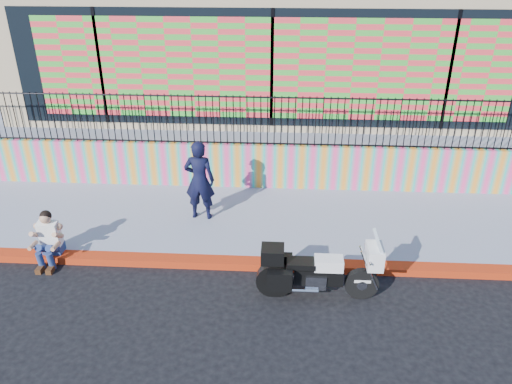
{
  "coord_description": "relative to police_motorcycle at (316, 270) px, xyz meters",
  "views": [
    {
      "loc": [
        0.33,
        -7.9,
        5.59
      ],
      "look_at": [
        -0.21,
        1.2,
        1.01
      ],
      "focal_mm": 35.0,
      "sensor_mm": 36.0,
      "label": 1
    }
  ],
  "objects": [
    {
      "name": "ground",
      "position": [
        -0.95,
        0.8,
        -0.55
      ],
      "size": [
        90.0,
        90.0,
        0.0
      ],
      "primitive_type": "plane",
      "color": "black",
      "rests_on": "ground"
    },
    {
      "name": "red_curb",
      "position": [
        -0.95,
        0.8,
        -0.47
      ],
      "size": [
        16.0,
        0.3,
        0.15
      ],
      "primitive_type": "cube",
      "color": "#B3270C",
      "rests_on": "ground"
    },
    {
      "name": "sidewalk",
      "position": [
        -0.95,
        2.45,
        -0.47
      ],
      "size": [
        16.0,
        3.0,
        0.15
      ],
      "primitive_type": "cube",
      "color": "#868CA1",
      "rests_on": "ground"
    },
    {
      "name": "mural_wall",
      "position": [
        -0.95,
        4.05,
        0.15
      ],
      "size": [
        16.0,
        0.2,
        1.1
      ],
      "primitive_type": "cube",
      "color": "#FF4388",
      "rests_on": "sidewalk"
    },
    {
      "name": "metal_fence",
      "position": [
        -0.95,
        4.05,
        1.3
      ],
      "size": [
        15.8,
        0.04,
        1.2
      ],
      "primitive_type": null,
      "color": "black",
      "rests_on": "mural_wall"
    },
    {
      "name": "elevated_platform",
      "position": [
        -0.95,
        9.15,
        0.08
      ],
      "size": [
        16.0,
        10.0,
        1.25
      ],
      "primitive_type": "cube",
      "color": "#868CA1",
      "rests_on": "ground"
    },
    {
      "name": "storefront_building",
      "position": [
        -0.95,
        8.93,
        2.7
      ],
      "size": [
        14.0,
        8.06,
        4.0
      ],
      "color": "tan",
      "rests_on": "elevated_platform"
    },
    {
      "name": "police_motorcycle",
      "position": [
        0.0,
        0.0,
        0.0
      ],
      "size": [
        2.09,
        0.69,
        1.3
      ],
      "color": "black",
      "rests_on": "ground"
    },
    {
      "name": "police_officer",
      "position": [
        -2.39,
        2.43,
        0.5
      ],
      "size": [
        0.67,
        0.46,
        1.78
      ],
      "primitive_type": "imported",
      "rotation": [
        0.0,
        0.0,
        3.09
      ],
      "color": "black",
      "rests_on": "sidewalk"
    },
    {
      "name": "seated_man",
      "position": [
        -5.06,
        0.68,
        -0.1
      ],
      "size": [
        0.54,
        0.71,
        1.06
      ],
      "color": "navy",
      "rests_on": "ground"
    }
  ]
}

